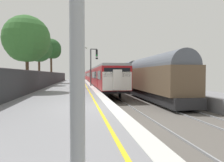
{
  "coord_description": "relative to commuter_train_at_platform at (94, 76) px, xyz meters",
  "views": [
    {
      "loc": [
        -1.25,
        -10.02,
        1.64
      ],
      "look_at": [
        1.75,
        8.32,
        1.01
      ],
      "focal_mm": 31.98,
      "sensor_mm": 36.0,
      "label": 1
    }
  ],
  "objects": [
    {
      "name": "background_tree_centre",
      "position": [
        -9.22,
        -15.45,
        4.12
      ],
      "size": [
        3.95,
        3.95,
        7.46
      ],
      "color": "#473323",
      "rests_on": "ground"
    },
    {
      "name": "ground",
      "position": [
        0.55,
        -36.68,
        -1.88
      ],
      "size": [
        17.4,
        110.0,
        1.21
      ],
      "color": "gray"
    },
    {
      "name": "commuter_train_at_platform",
      "position": [
        0.0,
        0.0,
        0.0
      ],
      "size": [
        2.83,
        58.75,
        3.81
      ],
      "color": "maroon",
      "rests_on": "ground"
    },
    {
      "name": "freight_train_adjacent_track",
      "position": [
        4.0,
        -15.19,
        0.13
      ],
      "size": [
        2.6,
        38.64,
        4.41
      ],
      "color": "#232326",
      "rests_on": "ground"
    },
    {
      "name": "background_tree_left",
      "position": [
        -8.4,
        -8.25,
        4.96
      ],
      "size": [
        3.75,
        3.84,
        8.26
      ],
      "color": "#473323",
      "rests_on": "ground"
    },
    {
      "name": "signal_gantry",
      "position": [
        -1.48,
        -18.15,
        2.02
      ],
      "size": [
        1.1,
        0.24,
        5.28
      ],
      "color": "#47474C",
      "rests_on": "ground"
    },
    {
      "name": "platform_lamp_mid",
      "position": [
        -3.37,
        -22.6,
        1.68
      ],
      "size": [
        2.0,
        0.2,
        4.92
      ],
      "color": "#93999E",
      "rests_on": "ground"
    },
    {
      "name": "background_tree_right",
      "position": [
        -8.41,
        -26.47,
        3.59
      ],
      "size": [
        4.4,
        4.4,
        7.21
      ],
      "color": "#473323",
      "rests_on": "ground"
    }
  ]
}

